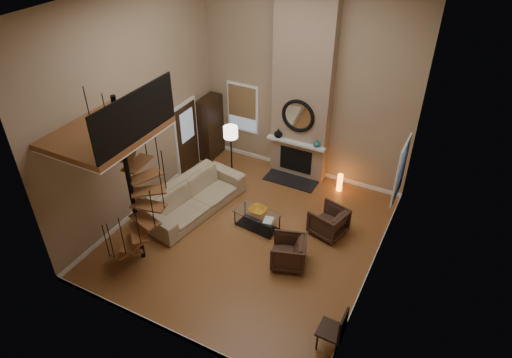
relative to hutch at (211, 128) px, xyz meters
The scene contains 33 objects.
ground 4.04m from the hutch, 45.04° to the right, with size 6.00×6.50×0.01m, color #A36734.
back_wall 3.34m from the hutch, ahead, with size 6.00×0.02×5.50m, color #9F8666.
front_wall 6.87m from the hutch, 65.29° to the right, with size 6.00×0.02×5.50m, color #9F8666.
left_wall 3.32m from the hutch, 94.67° to the right, with size 0.02×6.50×5.50m, color #9F8666.
right_wall 6.65m from the hutch, 25.69° to the right, with size 0.02×6.50×5.50m, color #9F8666.
ceiling 6.01m from the hutch, 45.04° to the right, with size 6.00×6.50×0.01m, color silver.
baseboard_back 2.95m from the hutch, ahead, with size 6.00×0.02×0.12m, color white.
baseboard_front 6.69m from the hutch, 65.26° to the right, with size 6.00×0.02×0.12m, color white.
baseboard_left 2.92m from the hutch, 94.47° to the right, with size 0.02×6.50×0.12m, color white.
baseboard_right 6.46m from the hutch, 25.73° to the right, with size 0.02×6.50×0.12m, color white.
chimney_breast 3.32m from the hutch, ahead, with size 1.60×0.38×5.50m, color #967B61.
hearth 2.93m from the hutch, ahead, with size 1.50×0.60×0.04m, color black.
firebox 2.80m from the hutch, ahead, with size 0.95×0.02×0.72m, color black.
mantel 2.78m from the hutch, ahead, with size 1.70×0.18×0.06m, color white.
mirror_frame 2.95m from the hutch, ahead, with size 0.94×0.94×0.10m, color black.
mirror_disc 2.95m from the hutch, ahead, with size 0.80×0.80×0.01m, color white.
vase_left 2.25m from the hutch, ahead, with size 0.24×0.24×0.25m, color black.
vase_right 3.39m from the hutch, ahead, with size 0.20×0.20×0.21m, color #1B5F5B.
window_back 1.19m from the hutch, 26.98° to the left, with size 1.02×0.06×1.52m.
window_right 5.84m from the hutch, ahead, with size 0.06×1.02×1.52m.
entry_door 1.00m from the hutch, 100.52° to the right, with size 0.10×1.05×2.16m.
loft 5.17m from the hutch, 80.96° to the right, with size 1.70×2.20×1.09m.
spiral_stair 4.75m from the hutch, 77.76° to the right, with size 1.47×1.47×4.06m.
hutch is the anchor object (origin of this frame).
sofa 2.79m from the hutch, 67.54° to the right, with size 2.91×1.14×0.85m, color tan.
armchair_near 4.94m from the hutch, 22.23° to the right, with size 0.77×0.79×0.72m, color #40291D.
armchair_far 5.26m from the hutch, 38.20° to the right, with size 0.75×0.77×0.70m, color #40291D.
coffee_table 3.80m from the hutch, 40.72° to the right, with size 1.17×0.68×0.43m.
bowl 3.74m from the hutch, 40.13° to the right, with size 0.42×0.42×0.10m, color gold.
book 4.14m from the hutch, 39.12° to the right, with size 0.22×0.29×0.03m, color gray.
floor_lamp 1.61m from the hutch, 36.14° to the right, with size 0.39×0.39×1.71m.
accent_lamp 4.20m from the hutch, ahead, with size 0.15×0.15×0.53m, color orange.
side_chair 7.50m from the hutch, 40.52° to the right, with size 0.47×0.47×0.99m.
Camera 1 is at (4.05, -7.43, 7.47)m, focal length 32.00 mm.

